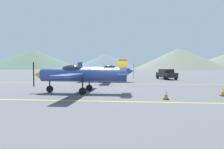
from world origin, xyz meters
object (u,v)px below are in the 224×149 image
at_px(airplane_mid, 105,71).
at_px(traffic_cone_front, 166,95).
at_px(traffic_cone_side, 223,92).
at_px(car_sedan, 166,74).
at_px(airplane_near, 80,74).

relative_size(airplane_mid, traffic_cone_front, 14.95).
relative_size(airplane_mid, traffic_cone_side, 14.95).
xyz_separation_m(airplane_mid, traffic_cone_front, (5.81, -13.43, -1.20)).
bearing_deg(traffic_cone_front, traffic_cone_side, 23.05).
bearing_deg(car_sedan, airplane_near, -119.09).
distance_m(airplane_mid, traffic_cone_front, 14.68).
height_order(airplane_near, car_sedan, airplane_near).
bearing_deg(airplane_mid, airplane_near, -92.46).
xyz_separation_m(airplane_mid, traffic_cone_side, (10.08, -11.62, -1.20)).
height_order(airplane_near, traffic_cone_side, airplane_near).
xyz_separation_m(traffic_cone_front, traffic_cone_side, (4.27, 1.82, 0.00)).
distance_m(airplane_mid, traffic_cone_side, 15.43).
relative_size(airplane_mid, car_sedan, 1.91).
bearing_deg(airplane_near, traffic_cone_front, -20.47).
relative_size(airplane_near, traffic_cone_side, 14.91).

